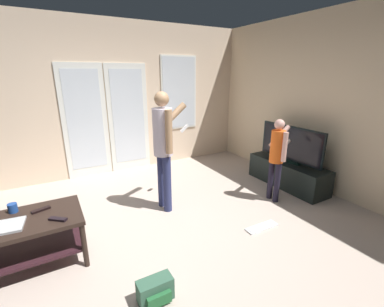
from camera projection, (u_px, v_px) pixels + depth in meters
The scene contains 14 objects.
ground_plane at pixel (155, 246), 2.89m from camera, with size 5.90×5.16×0.02m, color #BAA799.
wall_back_with_doors at pixel (102, 102), 4.63m from camera, with size 5.90×0.09×2.76m.
wall_right_plain at pixel (335, 106), 3.85m from camera, with size 0.06×5.16×2.73m.
coffee_table at pixel (32, 231), 2.50m from camera, with size 0.91×0.63×0.51m.
tv_stand at pixel (287, 174), 4.36m from camera, with size 0.46×1.36×0.42m.
flat_screen_tv at pixel (291, 144), 4.21m from camera, with size 0.08×1.19×0.60m.
person_adult at pixel (164, 142), 3.40m from camera, with size 0.61×0.46×1.61m.
person_child at pixel (277, 153), 3.71m from camera, with size 0.49×0.33×1.22m.
backpack at pixel (156, 291), 2.15m from camera, with size 0.29×0.18×0.20m.
loose_keyboard at pixel (262, 227), 3.20m from camera, with size 0.44×0.14×0.02m.
laptop_closed at pixel (1, 228), 2.30m from camera, with size 0.35×0.25×0.02m, color #B4B7BA.
cup_near_edge at pixel (13, 208), 2.56m from camera, with size 0.08×0.08×0.09m, color navy.
tv_remote_black at pixel (41, 210), 2.60m from camera, with size 0.17×0.05×0.02m, color black.
dvd_remote_slim at pixel (58, 219), 2.43m from camera, with size 0.17×0.05×0.02m, color black.
Camera 1 is at (-0.86, -2.33, 1.83)m, focal length 24.23 mm.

